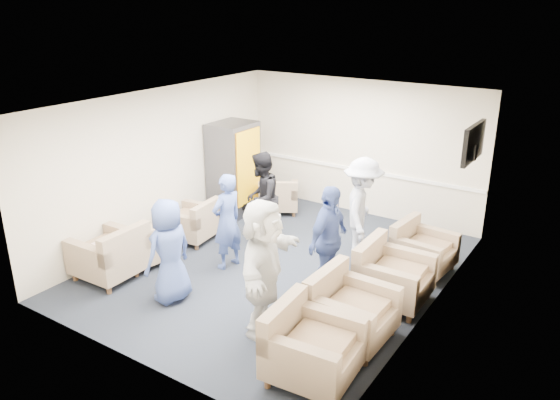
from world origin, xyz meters
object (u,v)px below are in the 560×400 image
Objects in this scene: armchair_left_mid at (142,248)px; person_back_left at (261,198)px; person_mid_right at (329,241)px; person_front_right at (264,267)px; armchair_corner at (279,198)px; vending_machine at (234,169)px; person_back_right at (362,210)px; armchair_left_near at (112,256)px; person_mid_left at (227,221)px; armchair_right_midnear at (348,312)px; person_front_left at (169,251)px; armchair_left_far at (194,223)px; armchair_right_midfar at (390,277)px; armchair_right_near at (308,349)px; armchair_right_far at (420,250)px.

armchair_left_mid is 0.52× the size of person_back_left.
person_front_right is (-0.22, -1.33, 0.08)m from person_mid_right.
armchair_corner is 1.60m from person_back_left.
vending_machine reaches higher than armchair_left_mid.
person_back_right reaches higher than armchair_left_mid.
person_back_right reaches higher than person_mid_right.
armchair_left_near reaches higher than armchair_left_mid.
vending_machine is 2.43m from person_mid_left.
armchair_left_near is 2.70m from person_back_left.
armchair_right_midnear is at bearing -34.70° from vending_machine.
person_mid_left is at bearing 36.29° from person_front_right.
armchair_left_far is at bearing -140.68° from person_front_left.
armchair_left_near is at bearing 117.56° from person_mid_right.
person_front_left reaches higher than armchair_left_near.
person_front_left is (1.22, 0.03, 0.39)m from armchair_left_near.
armchair_left_mid is 0.90× the size of armchair_right_midfar.
person_mid_right is at bearing -30.08° from vending_machine.
armchair_right_near reaches higher than armchair_left_near.
person_back_right is (1.78, 0.35, 0.05)m from person_back_left.
armchair_right_midnear is at bearing 65.17° from armchair_left_far.
person_mid_left is at bearing 74.92° from armchair_right_midnear.
vending_machine is at bearing 67.61° from armchair_right_midfar.
person_mid_right is (-0.77, 1.86, 0.45)m from armchair_right_near.
person_back_right reaches higher than armchair_right_far.
armchair_left_mid is at bearing -7.66° from armchair_left_far.
armchair_right_far is 0.60× the size of person_front_left.
person_front_right is at bearing 57.47° from armchair_right_near.
armchair_left_far is at bearing 111.78° from armchair_right_far.
armchair_left_far reaches higher than armchair_corner.
armchair_right_midfar is (3.87, 1.72, 0.00)m from armchair_left_near.
armchair_corner is 0.67× the size of person_mid_left.
armchair_right_far is 0.56× the size of person_back_left.
armchair_left_far is at bearing 85.24° from person_mid_right.
armchair_right_midfar is 0.52× the size of vending_machine.
person_mid_left is at bearing 51.74° from armchair_right_near.
armchair_right_far is (3.91, 2.90, -0.04)m from armchair_left_near.
person_back_right is 1.06× the size of person_mid_right.
person_back_left reaches higher than armchair_right_midnear.
armchair_right_midfar is 3.89m from armchair_corner.
person_back_right reaches higher than person_front_left.
person_back_right reaches higher than armchair_right_near.
armchair_right_midnear is 2.65m from person_front_left.
armchair_right_far is 1.77m from person_mid_right.
armchair_left_near reaches higher than armchair_left_far.
armchair_right_midfar is at bearing -21.30° from vending_machine.
armchair_left_near is 1.00× the size of armchair_right_midfar.
person_front_right is at bearing -47.06° from vending_machine.
armchair_right_far is 0.56× the size of person_mid_right.
person_front_left is at bearing 130.38° from person_mid_right.
person_mid_right is (1.76, 0.16, 0.04)m from person_mid_left.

